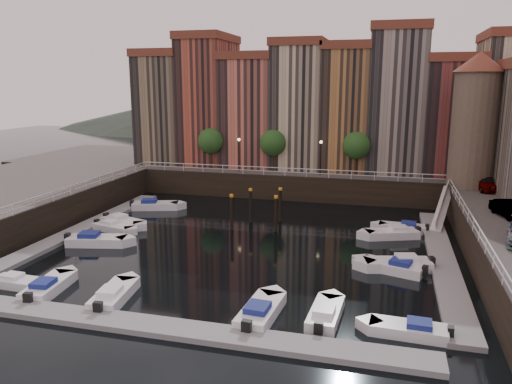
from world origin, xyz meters
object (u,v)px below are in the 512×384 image
(corner_tower, at_px, (475,118))
(mooring_pilings, at_px, (260,210))
(car_a, at_px, (485,184))
(boat_left_1, at_px, (96,240))
(gangway, at_px, (443,206))
(car_b, at_px, (509,210))
(boat_left_2, at_px, (113,227))
(boat_left_0, at_px, (18,282))

(corner_tower, height_order, mooring_pilings, corner_tower)
(corner_tower, height_order, car_a, corner_tower)
(corner_tower, relative_size, boat_left_1, 2.55)
(gangway, distance_m, car_a, 5.44)
(car_b, bearing_deg, gangway, 102.05)
(mooring_pilings, bearing_deg, boat_left_1, -142.66)
(boat_left_2, distance_m, car_b, 34.84)
(car_a, bearing_deg, corner_tower, 119.82)
(corner_tower, relative_size, gangway, 1.66)
(car_a, distance_m, car_b, 10.73)
(car_a, relative_size, car_b, 1.09)
(corner_tower, height_order, gangway, corner_tower)
(boat_left_0, height_order, boat_left_1, boat_left_1)
(gangway, xyz_separation_m, mooring_pilings, (-17.28, -5.12, -0.27))
(gangway, relative_size, car_b, 2.01)
(boat_left_1, xyz_separation_m, car_b, (33.79, 6.71, 3.27))
(corner_tower, distance_m, gangway, 9.86)
(car_b, bearing_deg, car_a, 73.76)
(boat_left_0, bearing_deg, gangway, 40.56)
(corner_tower, distance_m, car_b, 13.95)
(corner_tower, distance_m, mooring_pilings, 23.93)
(mooring_pilings, bearing_deg, corner_tower, 25.50)
(corner_tower, relative_size, car_a, 3.06)
(corner_tower, xyz_separation_m, car_a, (1.28, -1.54, -6.42))
(car_a, height_order, car_b, car_a)
(boat_left_0, xyz_separation_m, car_b, (33.88, 16.10, 3.36))
(gangway, bearing_deg, car_a, 35.36)
(boat_left_1, bearing_deg, boat_left_2, 88.15)
(mooring_pilings, distance_m, car_a, 23.02)
(boat_left_0, height_order, car_a, car_a)
(gangway, height_order, boat_left_2, gangway)
(corner_tower, bearing_deg, gangway, -122.80)
(corner_tower, height_order, boat_left_0, corner_tower)
(boat_left_2, xyz_separation_m, car_a, (34.50, 13.28, 3.42))
(mooring_pilings, height_order, boat_left_1, mooring_pilings)
(corner_tower, xyz_separation_m, mooring_pilings, (-20.18, -9.62, -8.54))
(boat_left_1, bearing_deg, car_b, -1.35)
(gangway, distance_m, boat_left_2, 32.07)
(car_b, bearing_deg, boat_left_1, 174.56)
(boat_left_0, xyz_separation_m, car_a, (33.80, 26.83, 3.45))
(boat_left_2, xyz_separation_m, car_b, (34.58, 2.54, 3.34))
(mooring_pilings, relative_size, boat_left_0, 1.09)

